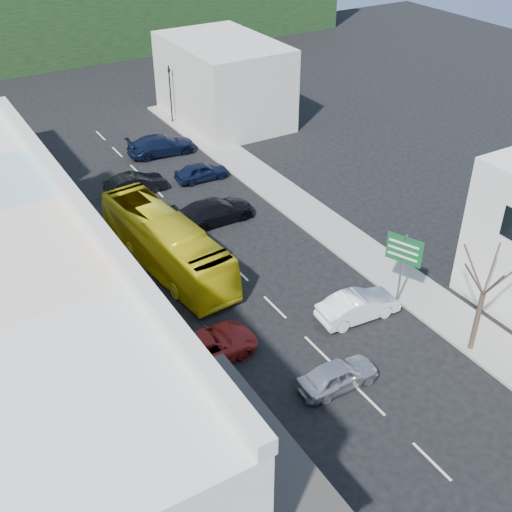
# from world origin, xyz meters

# --- Properties ---
(ground) EXTENTS (120.00, 120.00, 0.00)m
(ground) POSITION_xyz_m (0.00, 0.00, 0.00)
(ground) COLOR black
(ground) RESTS_ON ground
(sidewalk_left) EXTENTS (3.00, 52.00, 0.15)m
(sidewalk_left) POSITION_xyz_m (-7.50, 10.00, 0.07)
(sidewalk_left) COLOR gray
(sidewalk_left) RESTS_ON ground
(sidewalk_right) EXTENTS (3.00, 52.00, 0.15)m
(sidewalk_right) POSITION_xyz_m (7.50, 10.00, 0.07)
(sidewalk_right) COLOR gray
(sidewalk_right) RESTS_ON ground
(shopfront_row) EXTENTS (8.25, 30.00, 8.00)m
(shopfront_row) POSITION_xyz_m (-12.49, 5.00, 4.00)
(shopfront_row) COLOR silver
(shopfront_row) RESTS_ON ground
(distant_block_right) EXTENTS (8.00, 12.00, 7.00)m
(distant_block_right) POSITION_xyz_m (11.00, 30.00, 3.50)
(distant_block_right) COLOR #B7B2A8
(distant_block_right) RESTS_ON ground
(bus) EXTENTS (3.53, 11.78, 3.10)m
(bus) POSITION_xyz_m (-3.32, 10.67, 1.55)
(bus) COLOR yellow
(bus) RESTS_ON ground
(car_silver) EXTENTS (4.44, 1.89, 1.40)m
(car_silver) POSITION_xyz_m (-0.72, -2.53, 0.70)
(car_silver) COLOR silver
(car_silver) RESTS_ON ground
(car_white) EXTENTS (4.52, 2.11, 1.40)m
(car_white) POSITION_xyz_m (3.28, 1.02, 0.70)
(car_white) COLOR white
(car_white) RESTS_ON ground
(car_red) EXTENTS (4.61, 1.92, 1.40)m
(car_red) POSITION_xyz_m (-5.00, 2.27, 0.70)
(car_red) COLOR maroon
(car_red) RESTS_ON ground
(car_black_near) EXTENTS (4.52, 1.90, 1.40)m
(car_black_near) POSITION_xyz_m (1.57, 13.94, 0.70)
(car_black_near) COLOR black
(car_black_near) RESTS_ON ground
(car_navy_mid) EXTENTS (4.48, 2.00, 1.40)m
(car_navy_mid) POSITION_xyz_m (3.62, 19.95, 0.70)
(car_navy_mid) COLOR black
(car_navy_mid) RESTS_ON ground
(car_black_far) EXTENTS (4.52, 2.11, 1.40)m
(car_black_far) POSITION_xyz_m (-1.38, 20.52, 0.70)
(car_black_far) COLOR black
(car_black_far) RESTS_ON ground
(car_navy_far) EXTENTS (4.67, 2.29, 1.40)m
(car_navy_far) POSITION_xyz_m (2.97, 25.75, 0.70)
(car_navy_far) COLOR black
(car_navy_far) RESTS_ON ground
(pedestrian_left) EXTENTS (0.54, 0.68, 1.70)m
(pedestrian_left) POSITION_xyz_m (-8.50, 1.18, 1.00)
(pedestrian_left) COLOR black
(pedestrian_left) RESTS_ON sidewalk_left
(direction_sign) EXTENTS (1.65, 2.15, 4.42)m
(direction_sign) POSITION_xyz_m (5.82, 0.80, 2.21)
(direction_sign) COLOR #0E5023
(direction_sign) RESTS_ON ground
(street_tree) EXTENTS (3.02, 3.02, 6.84)m
(street_tree) POSITION_xyz_m (6.48, -3.91, 3.42)
(street_tree) COLOR #342720
(street_tree) RESTS_ON ground
(traffic_signal) EXTENTS (1.12, 1.33, 5.12)m
(traffic_signal) POSITION_xyz_m (6.55, 31.55, 2.56)
(traffic_signal) COLOR black
(traffic_signal) RESTS_ON ground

